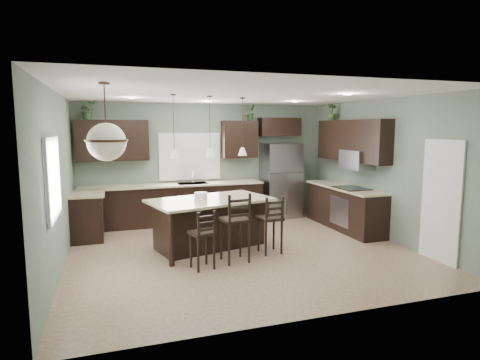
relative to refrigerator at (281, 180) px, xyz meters
name	(u,v)px	position (x,y,z in m)	size (l,w,h in m)	color
ground	(242,251)	(-1.83, -2.41, -0.93)	(6.00, 6.00, 0.00)	#9E8466
pantry_door	(441,201)	(1.14, -3.96, 0.09)	(0.04, 0.82, 2.04)	white
window_back	(190,156)	(-2.23, 0.32, 0.62)	(1.35, 0.02, 1.00)	white
window_left	(52,178)	(-4.82, -3.21, 0.62)	(0.02, 1.10, 1.00)	white
left_return_cabs	(87,217)	(-4.53, -0.71, -0.48)	(0.60, 0.90, 0.90)	black
left_return_countertop	(87,194)	(-4.51, -0.71, -0.01)	(0.66, 0.96, 0.04)	beige
back_lower_cabs	(174,205)	(-2.68, 0.04, -0.48)	(4.20, 0.60, 0.90)	black
back_countertop	(174,185)	(-2.68, 0.02, -0.01)	(4.20, 0.66, 0.04)	beige
sink_inset	(193,183)	(-2.23, 0.02, 0.01)	(0.70, 0.45, 0.01)	gray
faucet	(193,177)	(-2.23, -0.01, 0.16)	(0.02, 0.02, 0.28)	silver
back_upper_left	(113,140)	(-3.98, 0.17, 1.02)	(1.55, 0.34, 0.90)	black
back_upper_right	(240,139)	(-1.03, 0.17, 1.02)	(0.85, 0.34, 0.90)	black
fridge_header	(279,127)	(0.02, 0.17, 1.32)	(1.05, 0.34, 0.45)	black
right_lower_cabs	(344,208)	(0.87, -1.54, -0.48)	(0.60, 2.35, 0.90)	black
right_countertop	(344,187)	(0.85, -1.54, -0.01)	(0.66, 2.35, 0.04)	beige
cooktop	(351,188)	(0.85, -1.81, 0.02)	(0.58, 0.75, 0.02)	black
wall_oven_front	(339,212)	(0.56, -1.81, -0.48)	(0.01, 0.72, 0.60)	gray
right_upper_cabs	(352,141)	(1.00, -1.54, 1.02)	(0.34, 2.35, 0.90)	black
microwave	(356,160)	(0.95, -1.81, 0.62)	(0.40, 0.75, 0.40)	gray
refrigerator	(281,180)	(0.00, 0.00, 0.00)	(0.90, 0.74, 1.85)	gray
kitchen_island	(211,223)	(-2.32, -2.06, -0.46)	(2.18, 1.24, 0.92)	black
serving_dish	(201,196)	(-2.51, -2.11, 0.07)	(0.24, 0.24, 0.14)	white
bar_stool_left	(202,239)	(-2.72, -3.11, -0.45)	(0.36, 0.36, 0.96)	black
bar_stool_center	(235,227)	(-2.12, -2.94, -0.34)	(0.44, 0.44, 1.18)	black
bar_stool_right	(270,224)	(-1.39, -2.69, -0.40)	(0.39, 0.39, 1.05)	black
pendant_left	(174,127)	(-2.99, -2.23, 1.32)	(0.17, 0.17, 1.10)	white
pendant_center	(210,127)	(-2.32, -2.06, 1.32)	(0.17, 0.17, 1.10)	white
pendant_right	(242,127)	(-1.64, -1.88, 1.32)	(0.17, 0.17, 1.10)	white
chandelier	(106,122)	(-4.09, -3.75, 1.38)	(0.53, 0.53, 0.99)	#FAE7CD
plant_back_left	(88,111)	(-4.46, 0.14, 1.66)	(0.34, 0.29, 0.37)	#254920
plant_back_right	(251,112)	(-0.75, 0.14, 1.68)	(0.22, 0.18, 0.40)	#294A20
plant_right_wall	(332,112)	(0.97, -0.72, 1.67)	(0.21, 0.21, 0.38)	#305224
room_shell	(242,158)	(-1.83, -2.41, 0.77)	(6.00, 6.00, 6.00)	slate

